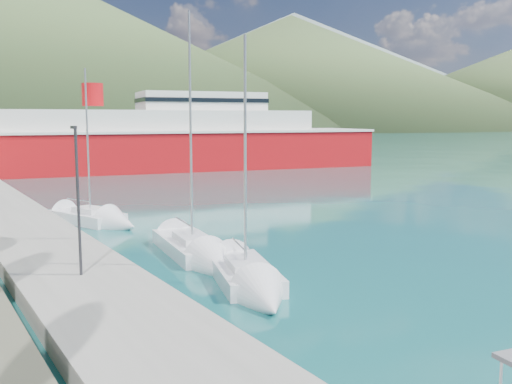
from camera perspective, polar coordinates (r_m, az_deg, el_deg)
quay at (r=37.07m, az=-22.18°, el=-3.66°), size 5.00×88.00×0.80m
hills_far at (r=650.95m, az=-18.43°, el=13.24°), size 1480.00×900.00×180.00m
hills_near at (r=400.99m, az=-15.64°, el=13.17°), size 1010.00×520.00×115.00m
lamp_posts at (r=24.50m, az=-17.71°, el=-0.18°), size 0.15×45.77×6.06m
sailboat_near at (r=23.61m, az=-0.18°, el=-9.47°), size 4.68×8.36×11.51m
sailboat_mid at (r=28.65m, az=-5.31°, el=-6.45°), size 3.80×9.61×13.46m
sailboat_far at (r=39.50m, az=-14.92°, el=-2.82°), size 5.04×8.15×11.42m
ferry at (r=80.90m, az=-9.61°, el=4.90°), size 63.53×23.68×12.35m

